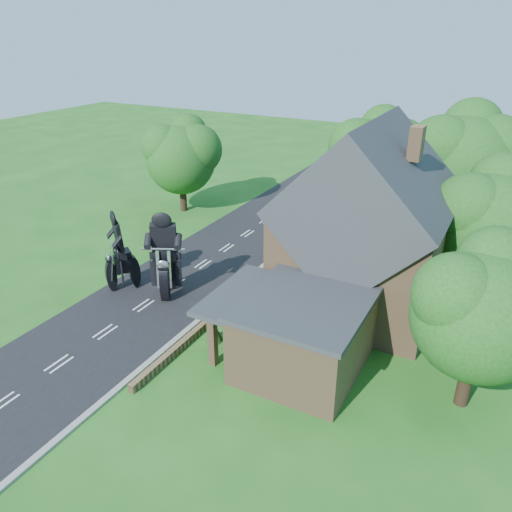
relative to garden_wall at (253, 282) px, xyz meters
The scene contains 19 objects.
ground 6.60m from the garden_wall, 130.70° to the right, with size 120.00×120.00×0.00m, color #1D5919.
road 6.60m from the garden_wall, 130.70° to the right, with size 7.00×80.00×0.02m, color black.
kerb 5.04m from the garden_wall, 97.41° to the right, with size 0.30×80.00×0.12m, color gray.
garden_wall is the anchor object (origin of this frame).
house 7.52m from the garden_wall, ahead, with size 9.54×8.64×10.24m.
annex 8.19m from the garden_wall, 46.16° to the right, with size 7.05×5.94×3.44m.
tree_annex_side 14.45m from the garden_wall, 20.89° to the right, with size 5.64×5.20×7.48m.
tree_house_right 13.80m from the garden_wall, 16.32° to the left, with size 6.51×6.00×8.40m.
tree_behind_house 16.06m from the garden_wall, 48.43° to the left, with size 7.81×7.20×10.08m.
tree_behind_left 13.88m from the garden_wall, 72.34° to the left, with size 6.94×6.40×9.16m.
tree_far_road 15.13m from the garden_wall, 140.77° to the left, with size 6.08×5.60×7.84m.
shrub_a 6.09m from the garden_wall, 80.54° to the right, with size 0.90×0.90×1.10m, color #143A12.
shrub_b 3.66m from the garden_wall, 74.05° to the right, with size 0.90×0.90×1.10m, color #143A12.
shrub_c 1.46m from the garden_wall, 45.00° to the right, with size 0.90×0.90×1.10m, color #143A12.
shrub_d 4.14m from the garden_wall, 75.96° to the left, with size 0.90×0.90×1.10m, color #143A12.
shrub_e 6.59m from the garden_wall, 81.25° to the left, with size 0.90×0.90×1.10m, color #143A12.
shrub_f 9.06m from the garden_wall, 83.66° to the left, with size 0.90×0.90×1.10m, color #143A12.
motorcycle_lead 5.10m from the garden_wall, 138.67° to the right, with size 0.42×1.65×1.54m, color black, non-canonical shape.
motorcycle_follow 7.72m from the garden_wall, 149.67° to the right, with size 0.40×1.57×1.46m, color black, non-canonical shape.
Camera 1 is at (16.91, -18.30, 14.28)m, focal length 35.00 mm.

